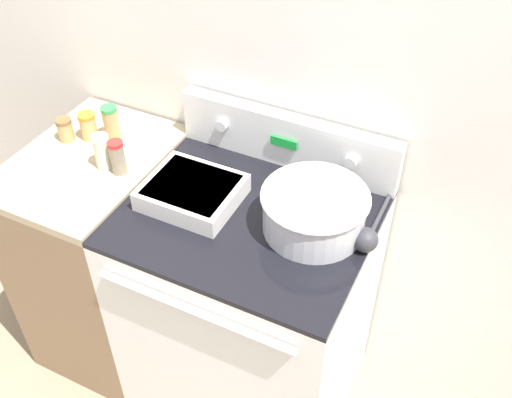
{
  "coord_description": "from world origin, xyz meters",
  "views": [
    {
      "loc": [
        0.6,
        -0.85,
        2.13
      ],
      "look_at": [
        0.02,
        0.33,
        0.97
      ],
      "focal_mm": 42.0,
      "sensor_mm": 36.0,
      "label": 1
    }
  ],
  "objects_px": {
    "spice_jar_white_cap": "(102,152)",
    "casserole_dish": "(192,191)",
    "ladle": "(368,236)",
    "spice_jar_brown_cap": "(65,129)",
    "spice_jar_orange_cap": "(88,126)",
    "mixing_bowl": "(314,209)",
    "spice_jar_red_cap": "(118,157)",
    "spice_jar_green_cap": "(111,122)"
  },
  "relations": [
    {
      "from": "casserole_dish",
      "to": "spice_jar_brown_cap",
      "type": "distance_m",
      "value": 0.55
    },
    {
      "from": "spice_jar_green_cap",
      "to": "ladle",
      "type": "bearing_deg",
      "value": -5.97
    },
    {
      "from": "spice_jar_orange_cap",
      "to": "ladle",
      "type": "bearing_deg",
      "value": -3.44
    },
    {
      "from": "spice_jar_red_cap",
      "to": "spice_jar_brown_cap",
      "type": "height_order",
      "value": "spice_jar_red_cap"
    },
    {
      "from": "spice_jar_orange_cap",
      "to": "spice_jar_red_cap",
      "type": "bearing_deg",
      "value": -28.3
    },
    {
      "from": "casserole_dish",
      "to": "spice_jar_orange_cap",
      "type": "xyz_separation_m",
      "value": [
        -0.47,
        0.11,
        0.03
      ]
    },
    {
      "from": "mixing_bowl",
      "to": "ladle",
      "type": "bearing_deg",
      "value": 1.48
    },
    {
      "from": "mixing_bowl",
      "to": "spice_jar_orange_cap",
      "type": "bearing_deg",
      "value": 175.64
    },
    {
      "from": "spice_jar_red_cap",
      "to": "spice_jar_green_cap",
      "type": "bearing_deg",
      "value": 132.12
    },
    {
      "from": "ladle",
      "to": "spice_jar_brown_cap",
      "type": "height_order",
      "value": "spice_jar_brown_cap"
    },
    {
      "from": "spice_jar_white_cap",
      "to": "spice_jar_orange_cap",
      "type": "xyz_separation_m",
      "value": [
        -0.14,
        0.11,
        -0.01
      ]
    },
    {
      "from": "mixing_bowl",
      "to": "spice_jar_white_cap",
      "type": "distance_m",
      "value": 0.71
    },
    {
      "from": "casserole_dish",
      "to": "ladle",
      "type": "height_order",
      "value": "ladle"
    },
    {
      "from": "spice_jar_white_cap",
      "to": "spice_jar_orange_cap",
      "type": "height_order",
      "value": "spice_jar_white_cap"
    },
    {
      "from": "ladle",
      "to": "spice_jar_orange_cap",
      "type": "relative_size",
      "value": 3.44
    },
    {
      "from": "spice_jar_white_cap",
      "to": "casserole_dish",
      "type": "bearing_deg",
      "value": -0.94
    },
    {
      "from": "spice_jar_white_cap",
      "to": "spice_jar_brown_cap",
      "type": "relative_size",
      "value": 1.48
    },
    {
      "from": "ladle",
      "to": "spice_jar_white_cap",
      "type": "distance_m",
      "value": 0.87
    },
    {
      "from": "ladle",
      "to": "spice_jar_green_cap",
      "type": "xyz_separation_m",
      "value": [
        -0.94,
        0.1,
        0.04
      ]
    },
    {
      "from": "ladle",
      "to": "spice_jar_white_cap",
      "type": "relative_size",
      "value": 2.76
    },
    {
      "from": "spice_jar_white_cap",
      "to": "spice_jar_green_cap",
      "type": "relative_size",
      "value": 0.98
    },
    {
      "from": "spice_jar_red_cap",
      "to": "spice_jar_brown_cap",
      "type": "distance_m",
      "value": 0.28
    },
    {
      "from": "casserole_dish",
      "to": "spice_jar_white_cap",
      "type": "bearing_deg",
      "value": 179.06
    },
    {
      "from": "mixing_bowl",
      "to": "spice_jar_orange_cap",
      "type": "distance_m",
      "value": 0.85
    },
    {
      "from": "mixing_bowl",
      "to": "spice_jar_brown_cap",
      "type": "height_order",
      "value": "mixing_bowl"
    },
    {
      "from": "spice_jar_red_cap",
      "to": "spice_jar_orange_cap",
      "type": "relative_size",
      "value": 1.22
    },
    {
      "from": "spice_jar_red_cap",
      "to": "spice_jar_orange_cap",
      "type": "xyz_separation_m",
      "value": [
        -0.2,
        0.11,
        -0.01
      ]
    },
    {
      "from": "spice_jar_orange_cap",
      "to": "spice_jar_brown_cap",
      "type": "xyz_separation_m",
      "value": [
        -0.07,
        -0.04,
        -0.01
      ]
    },
    {
      "from": "casserole_dish",
      "to": "ladle",
      "type": "distance_m",
      "value": 0.54
    },
    {
      "from": "casserole_dish",
      "to": "spice_jar_white_cap",
      "type": "distance_m",
      "value": 0.33
    },
    {
      "from": "spice_jar_white_cap",
      "to": "spice_jar_brown_cap",
      "type": "xyz_separation_m",
      "value": [
        -0.21,
        0.07,
        -0.02
      ]
    },
    {
      "from": "ladle",
      "to": "spice_jar_brown_cap",
      "type": "bearing_deg",
      "value": 178.98
    },
    {
      "from": "mixing_bowl",
      "to": "spice_jar_red_cap",
      "type": "distance_m",
      "value": 0.65
    },
    {
      "from": "mixing_bowl",
      "to": "casserole_dish",
      "type": "distance_m",
      "value": 0.38
    },
    {
      "from": "casserole_dish",
      "to": "ladle",
      "type": "xyz_separation_m",
      "value": [
        0.54,
        0.05,
        -0.0
      ]
    },
    {
      "from": "casserole_dish",
      "to": "spice_jar_red_cap",
      "type": "distance_m",
      "value": 0.27
    },
    {
      "from": "ladle",
      "to": "spice_jar_orange_cap",
      "type": "distance_m",
      "value": 1.02
    },
    {
      "from": "spice_jar_brown_cap",
      "to": "spice_jar_orange_cap",
      "type": "bearing_deg",
      "value": 32.21
    },
    {
      "from": "spice_jar_orange_cap",
      "to": "spice_jar_brown_cap",
      "type": "distance_m",
      "value": 0.08
    },
    {
      "from": "mixing_bowl",
      "to": "spice_jar_green_cap",
      "type": "bearing_deg",
      "value": 172.51
    },
    {
      "from": "ladle",
      "to": "spice_jar_red_cap",
      "type": "relative_size",
      "value": 2.83
    },
    {
      "from": "spice_jar_red_cap",
      "to": "spice_jar_white_cap",
      "type": "xyz_separation_m",
      "value": [
        -0.06,
        0.0,
        0.0
      ]
    }
  ]
}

